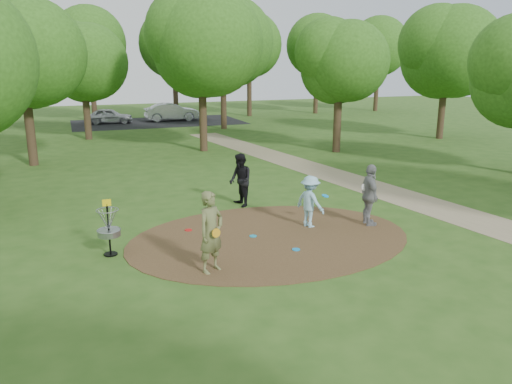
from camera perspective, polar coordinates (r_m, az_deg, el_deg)
name	(u,v)px	position (r m, az deg, el deg)	size (l,w,h in m)	color
ground	(270,238)	(14.67, 1.67, -5.27)	(100.00, 100.00, 0.00)	#2D5119
dirt_clearing	(270,238)	(14.67, 1.67, -5.24)	(8.40, 8.40, 0.02)	#47301C
footpath	(411,200)	(19.52, 17.27, -0.83)	(2.00, 40.00, 0.01)	#8C7A5B
parking_lot	(158,122)	(43.64, -11.11, 7.84)	(14.00, 8.00, 0.01)	black
player_observer_with_disc	(211,232)	(12.12, -5.15, -4.60)	(0.89, 0.80, 2.04)	#64683C
player_throwing_with_disc	(310,202)	(15.49, 6.20, -1.10)	(1.15, 1.20, 1.63)	#94C9DD
player_walking_with_disc	(240,180)	(17.63, -1.79, 1.36)	(0.79, 0.97, 1.89)	black
player_waiting_with_disc	(370,195)	(15.91, 12.87, -0.36)	(0.72, 1.22, 1.95)	gray
disc_ground_cyan	(253,236)	(14.74, -0.34, -5.06)	(0.22, 0.22, 0.02)	#1793BB
disc_ground_blue	(296,249)	(13.77, 4.60, -6.56)	(0.22, 0.22, 0.02)	#0C8AD9
disc_ground_red	(188,230)	(15.39, -7.73, -4.33)	(0.22, 0.22, 0.02)	red
car_left	(109,116)	(43.44, -16.44, 8.33)	(1.51, 3.75, 1.28)	#9C9FA3
car_right	(172,112)	(44.32, -9.59, 9.00)	(1.62, 4.65, 1.53)	#B5B6BD
disc_golf_basket	(108,224)	(13.70, -16.52, -3.50)	(0.63, 0.63, 1.54)	black
tree_ring	(254,55)	(23.14, -0.26, 15.35)	(37.31, 46.06, 9.50)	#332316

